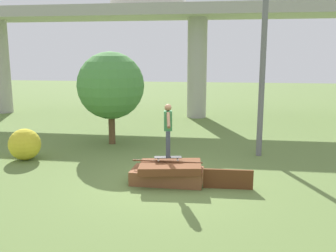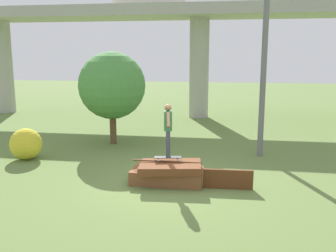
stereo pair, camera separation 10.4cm
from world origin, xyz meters
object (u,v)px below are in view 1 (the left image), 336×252
tree_behind_left (111,86)px  bush_yellow_flowering (25,144)px  utility_pole (264,48)px  skateboard (168,157)px  skater (168,127)px

tree_behind_left → bush_yellow_flowering: tree_behind_left is taller
tree_behind_left → bush_yellow_flowering: size_ratio=3.42×
bush_yellow_flowering → utility_pole: bearing=12.2°
skateboard → utility_pole: size_ratio=0.11×
utility_pole → bush_yellow_flowering: (-8.02, -1.73, -3.26)m
utility_pole → tree_behind_left: utility_pole is taller
tree_behind_left → bush_yellow_flowering: 3.99m
skateboard → utility_pole: 5.32m
skater → tree_behind_left: tree_behind_left is taller
tree_behind_left → skater: bearing=-55.7°
bush_yellow_flowering → skater: bearing=-16.7°
skateboard → skater: 0.87m
tree_behind_left → utility_pole: bearing=-9.9°
utility_pole → bush_yellow_flowering: utility_pole is taller
skateboard → bush_yellow_flowering: 5.44m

